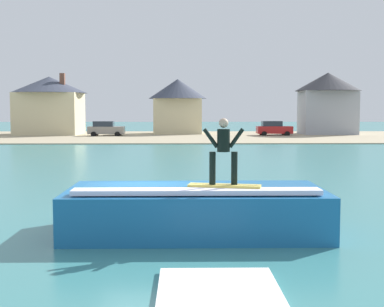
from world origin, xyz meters
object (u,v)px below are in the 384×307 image
(surfboard, at_px, (225,186))
(car_far_shore, at_px, (274,128))
(wave_crest, at_px, (196,210))
(house_small_cottage, at_px, (178,102))
(surfer, at_px, (223,148))
(car_near_shore, at_px, (106,129))
(house_with_chimney, at_px, (49,103))
(house_gabled_white, at_px, (328,99))

(surfboard, xyz_separation_m, car_far_shore, (10.21, 52.47, -0.40))
(wave_crest, xyz_separation_m, house_small_cottage, (-1.01, 56.89, 3.60))
(surfboard, relative_size, surfer, 1.12)
(wave_crest, relative_size, surfer, 4.06)
(surfboard, bearing_deg, surfer, 171.55)
(surfer, relative_size, car_near_shore, 0.38)
(car_near_shore, distance_m, house_with_chimney, 9.12)
(car_near_shore, height_order, car_far_shore, same)
(car_near_shore, relative_size, house_with_chimney, 0.45)
(house_with_chimney, bearing_deg, surfboard, -71.89)
(house_with_chimney, distance_m, house_gabled_white, 35.81)
(car_far_shore, bearing_deg, surfer, -101.05)
(wave_crest, xyz_separation_m, house_gabled_white, (18.40, 54.89, 4.05))
(surfboard, distance_m, house_with_chimney, 58.34)
(house_with_chimney, distance_m, house_small_cottage, 16.54)
(surfer, height_order, car_near_shore, surfer)
(car_far_shore, distance_m, house_small_cottage, 13.38)
(house_with_chimney, xyz_separation_m, house_small_cottage, (16.40, 2.16, 0.06))
(car_near_shore, xyz_separation_m, house_small_cottage, (8.72, 5.88, 3.28))
(wave_crest, distance_m, surfer, 1.93)
(house_small_cottage, bearing_deg, surfboard, -88.29)
(wave_crest, height_order, car_near_shore, car_near_shore)
(surfer, bearing_deg, car_near_shore, 101.39)
(wave_crest, bearing_deg, car_near_shore, 100.80)
(wave_crest, xyz_separation_m, car_near_shore, (-9.73, 51.01, 0.32))
(surfboard, xyz_separation_m, house_small_cottage, (-1.72, 57.55, 2.87))
(car_far_shore, bearing_deg, house_small_cottage, 156.92)
(wave_crest, bearing_deg, house_with_chimney, 107.65)
(house_small_cottage, bearing_deg, car_near_shore, -145.98)
(car_near_shore, bearing_deg, house_with_chimney, 154.15)
(car_far_shore, relative_size, house_with_chimney, 0.45)
(house_with_chimney, bearing_deg, surfer, -71.92)
(house_with_chimney, relative_size, house_small_cottage, 1.25)
(surfer, relative_size, house_with_chimney, 0.17)
(surfer, height_order, house_gabled_white, house_gabled_white)
(surfer, distance_m, house_small_cottage, 57.60)
(wave_crest, height_order, surfer, surfer)
(surfer, xyz_separation_m, house_with_chimney, (-18.09, 55.38, 1.86))
(car_far_shore, xyz_separation_m, house_gabled_white, (7.48, 3.09, 3.72))
(house_gabled_white, distance_m, house_small_cottage, 19.52)
(car_near_shore, distance_m, house_small_cottage, 11.01)
(surfboard, relative_size, car_near_shore, 0.42)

